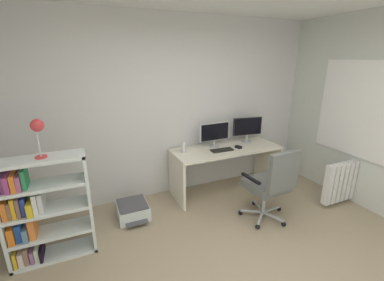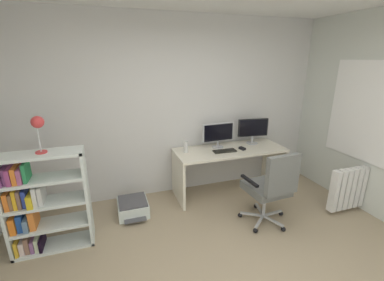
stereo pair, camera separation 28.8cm
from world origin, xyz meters
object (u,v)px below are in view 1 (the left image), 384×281
bookshelf (38,212)px  desk_lamp (38,129)px  office_chair (271,182)px  radiator (349,180)px  computer_mouse (238,147)px  monitor_main (214,133)px  keyboard (222,150)px  desktop_speaker (183,147)px  desk (226,159)px  printer (133,210)px  monitor_secondary (247,127)px

bookshelf → desk_lamp: (0.13, -0.00, 0.86)m
office_chair → radiator: bearing=-3.5°
computer_mouse → monitor_main: bearing=131.7°
bookshelf → radiator: bearing=-7.3°
keyboard → radiator: keyboard is taller
keyboard → office_chair: (0.23, -0.86, -0.18)m
desk_lamp → office_chair: bearing=-9.8°
desktop_speaker → monitor_main: bearing=5.1°
monitor_main → radiator: monitor_main is taller
desk → bookshelf: size_ratio=1.49×
desktop_speaker → radiator: desktop_speaker is taller
desk → desk_lamp: 2.60m
keyboard → desk_lamp: (-2.27, -0.43, 0.68)m
desk → keyboard: bearing=-146.6°
desktop_speaker → office_chair: office_chair is taller
desktop_speaker → radiator: size_ratio=0.18×
monitor_main → bookshelf: 2.49m
desktop_speaker → bookshelf: bookshelf is taller
computer_mouse → desk_lamp: bearing=174.8°
bookshelf → desktop_speaker: bearing=17.9°
bookshelf → radiator: 4.04m
keyboard → printer: keyboard is taller
desk → computer_mouse: computer_mouse is taller
bookshelf → printer: bearing=20.8°
desk → radiator: bearing=-34.9°
computer_mouse → printer: 1.81m
monitor_main → desktop_speaker: bearing=-174.9°
monitor_main → monitor_secondary: monitor_secondary is taller
office_chair → desk_lamp: bearing=170.2°
desktop_speaker → office_chair: bearing=-52.6°
office_chair → bookshelf: (-2.62, 0.43, 0.00)m
monitor_secondary → office_chair: monitor_secondary is taller
desktop_speaker → bookshelf: size_ratio=0.15×
keyboard → desk_lamp: bearing=-167.2°
desk_lamp → keyboard: bearing=10.8°
desktop_speaker → desk: bearing=-6.3°
keyboard → desktop_speaker: (-0.56, 0.16, 0.07)m
bookshelf → printer: size_ratio=2.21×
desk → desktop_speaker: desktop_speaker is taller
monitor_secondary → radiator: size_ratio=0.53×
bookshelf → desk_lamp: desk_lamp is taller
monitor_main → computer_mouse: (0.31, -0.21, -0.21)m
desk → printer: desk is taller
desktop_speaker → bookshelf: 1.95m
computer_mouse → radiator: computer_mouse is taller
desk → monitor_main: 0.45m
desk → office_chair: office_chair is taller
desktop_speaker → desk_lamp: (-1.71, -0.59, 0.60)m
bookshelf → monitor_secondary: bearing=12.1°
computer_mouse → printer: bearing=166.9°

